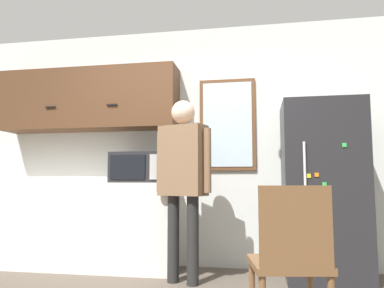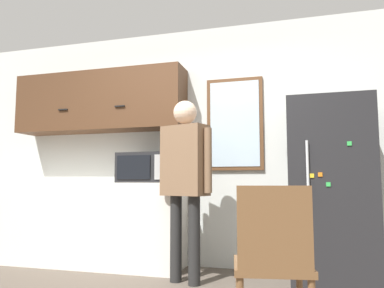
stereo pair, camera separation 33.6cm
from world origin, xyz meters
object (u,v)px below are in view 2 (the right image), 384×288
object	(u,v)px
chair	(273,257)
person	(185,170)
microwave	(145,168)
refrigerator	(330,190)

from	to	relation	value
chair	person	bearing A→B (deg)	-63.04
microwave	person	world-z (taller)	person
microwave	person	distance (m)	0.68
refrigerator	person	bearing A→B (deg)	-164.88
person	refrigerator	size ratio (longest dim) A/B	1.00
person	refrigerator	xyz separation A→B (m)	(1.31, 0.36, -0.19)
refrigerator	chair	bearing A→B (deg)	-105.88
person	chair	size ratio (longest dim) A/B	1.88
person	chair	world-z (taller)	person
microwave	refrigerator	distance (m)	1.89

